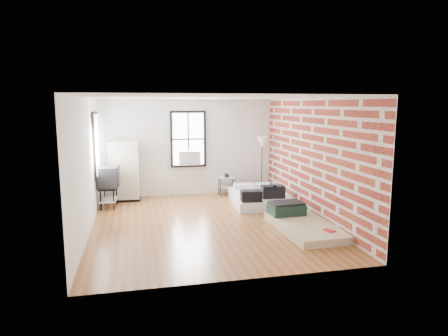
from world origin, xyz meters
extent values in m
plane|color=brown|center=(0.00, 0.00, 0.00)|extent=(6.00, 6.00, 0.00)
cube|color=silver|center=(0.00, 3.00, 1.40)|extent=(5.00, 0.01, 2.80)
cube|color=silver|center=(0.00, -3.00, 1.40)|extent=(5.00, 0.01, 2.80)
cube|color=silver|center=(-2.50, 0.00, 1.40)|extent=(0.01, 6.00, 2.80)
cube|color=maroon|center=(2.50, 0.00, 1.40)|extent=(0.02, 6.00, 2.80)
cube|color=white|center=(0.00, 0.00, 2.80)|extent=(5.00, 6.00, 0.01)
cube|color=white|center=(0.00, 2.95, 1.65)|extent=(0.90, 0.02, 1.50)
cube|color=black|center=(-0.48, 2.97, 1.65)|extent=(0.07, 0.08, 1.64)
cube|color=black|center=(0.48, 2.97, 1.65)|extent=(0.07, 0.08, 1.64)
cube|color=black|center=(0.00, 2.97, 2.44)|extent=(0.90, 0.08, 0.07)
cube|color=black|center=(0.00, 2.97, 0.86)|extent=(0.90, 0.08, 0.07)
cube|color=black|center=(0.00, 2.94, 1.65)|extent=(0.04, 0.02, 1.50)
cube|color=black|center=(0.00, 2.94, 1.65)|extent=(0.90, 0.02, 0.04)
cube|color=silver|center=(0.00, 2.83, 1.12)|extent=(0.62, 0.30, 0.40)
cube|color=white|center=(-2.45, 1.80, 1.65)|extent=(0.02, 0.90, 1.50)
cube|color=black|center=(-2.47, 1.32, 1.65)|extent=(0.08, 0.07, 1.64)
cube|color=black|center=(-2.47, 2.29, 1.65)|extent=(0.08, 0.07, 1.64)
cube|color=black|center=(-2.47, 1.80, 2.44)|extent=(0.08, 0.90, 0.07)
cube|color=black|center=(-2.47, 1.80, 0.86)|extent=(0.08, 0.90, 0.07)
cube|color=black|center=(-2.44, 1.80, 1.65)|extent=(0.02, 0.04, 1.50)
cube|color=black|center=(-2.44, 1.80, 1.65)|extent=(0.02, 0.90, 0.04)
cube|color=white|center=(1.75, 1.49, 0.13)|extent=(1.65, 2.12, 0.26)
cube|color=white|center=(1.51, 2.30, 0.33)|extent=(0.61, 0.42, 0.13)
cube|color=white|center=(2.13, 2.25, 0.33)|extent=(0.61, 0.42, 0.13)
cube|color=black|center=(1.92, 1.00, 0.42)|extent=(0.61, 0.39, 0.32)
cylinder|color=black|center=(1.92, 1.00, 0.60)|extent=(0.12, 0.37, 0.08)
cube|color=black|center=(1.26, 0.74, 0.40)|extent=(0.53, 0.36, 0.27)
cylinder|color=silver|center=(1.64, 1.45, 0.38)|extent=(0.07, 0.07, 0.23)
cylinder|color=blue|center=(1.64, 1.45, 0.51)|extent=(0.04, 0.04, 0.03)
cube|color=#BDB188|center=(1.95, -0.99, 0.08)|extent=(1.17, 2.12, 0.16)
cube|color=#153128|center=(1.81, -0.22, 0.29)|extent=(0.79, 0.58, 0.24)
cube|color=black|center=(1.81, -0.22, 0.43)|extent=(0.74, 0.53, 0.04)
cube|color=#B41C25|center=(2.19, -1.58, 0.18)|extent=(0.21, 0.26, 0.03)
cube|color=black|center=(-1.84, 2.65, 0.03)|extent=(0.85, 0.51, 0.06)
cube|color=beige|center=(-1.84, 2.65, 0.85)|extent=(0.81, 0.48, 1.59)
cylinder|color=black|center=(0.87, 2.57, 0.26)|extent=(0.02, 0.02, 0.52)
cylinder|color=black|center=(1.28, 2.54, 0.26)|extent=(0.02, 0.02, 0.52)
cylinder|color=black|center=(0.89, 2.90, 0.26)|extent=(0.02, 0.02, 0.52)
cylinder|color=black|center=(1.31, 2.87, 0.26)|extent=(0.02, 0.02, 0.52)
cube|color=silver|center=(1.09, 2.72, 0.52)|extent=(0.50, 0.41, 0.02)
cube|color=silver|center=(1.09, 2.72, 0.24)|extent=(0.48, 0.39, 0.02)
cube|color=black|center=(1.09, 2.72, 0.58)|extent=(0.13, 0.18, 0.09)
cylinder|color=#331D11|center=(2.15, 2.65, 0.01)|extent=(0.25, 0.25, 0.03)
cylinder|color=#331D11|center=(2.15, 2.65, 0.77)|extent=(0.03, 0.03, 1.48)
cone|color=#DAB98C|center=(2.15, 2.65, 1.56)|extent=(0.37, 0.37, 0.33)
cylinder|color=black|center=(-2.40, 1.64, 0.26)|extent=(0.03, 0.03, 0.53)
cylinder|color=black|center=(-2.09, 1.61, 0.26)|extent=(0.03, 0.03, 0.53)
cylinder|color=black|center=(-2.35, 2.27, 0.26)|extent=(0.03, 0.03, 0.53)
cylinder|color=black|center=(-2.04, 2.24, 0.26)|extent=(0.03, 0.03, 0.53)
cube|color=black|center=(-2.22, 1.94, 0.53)|extent=(0.48, 0.79, 0.03)
cube|color=silver|center=(-2.22, 1.94, 0.21)|extent=(0.45, 0.77, 0.02)
cube|color=black|center=(-2.22, 1.94, 0.81)|extent=(0.57, 0.65, 0.53)
cube|color=black|center=(-1.96, 1.92, 0.81)|extent=(0.06, 0.51, 0.42)
camera|label=1|loc=(-1.51, -8.55, 2.65)|focal=32.00mm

